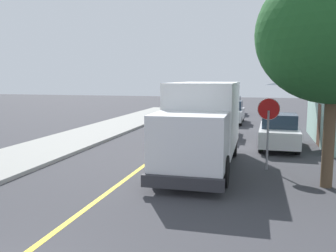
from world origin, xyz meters
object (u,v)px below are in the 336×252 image
object	(u,v)px
parked_car_far	(231,106)
parked_van_across	(279,132)
parked_car_near	(217,123)
parked_car_mid	(231,113)
box_truck	(203,120)
street_tree_far_side	(335,34)
stop_sign	(268,120)

from	to	relation	value
parked_car_far	parked_van_across	bearing A→B (deg)	-77.20
parked_car_near	parked_van_across	xyz separation A→B (m)	(3.31, -2.58, 0.00)
parked_car_mid	parked_van_across	distance (m)	9.70
parked_car_near	parked_van_across	world-z (taller)	same
parked_car_near	parked_car_far	xyz separation A→B (m)	(-0.28, 13.20, 0.00)
box_truck	street_tree_far_side	bearing A→B (deg)	-22.50
parked_car_far	street_tree_far_side	xyz separation A→B (m)	(4.76, -22.04, 3.88)
parked_car_mid	street_tree_far_side	bearing A→B (deg)	-74.68
parked_car_far	parked_car_near	bearing A→B (deg)	-88.79
parked_car_far	parked_van_across	world-z (taller)	same
box_truck	parked_car_mid	xyz separation A→B (m)	(-0.05, 13.73, -0.97)
parked_car_mid	parked_van_across	bearing A→B (deg)	-71.59
box_truck	street_tree_far_side	size ratio (longest dim) A/B	1.06
parked_van_across	stop_sign	distance (m)	4.65
parked_car_near	parked_car_mid	distance (m)	6.63
parked_car_near	parked_car_far	world-z (taller)	same
parked_car_mid	parked_car_far	world-z (taller)	same
street_tree_far_side	parked_car_near	bearing A→B (deg)	116.88
stop_sign	street_tree_far_side	distance (m)	3.78
parked_car_far	box_truck	bearing A→B (deg)	-88.39
parked_car_far	parked_car_mid	bearing A→B (deg)	-85.46
parked_van_across	street_tree_far_side	xyz separation A→B (m)	(1.17, -6.26, 3.88)
box_truck	parked_car_near	xyz separation A→B (m)	(-0.29, 7.11, -0.97)
parked_van_across	parked_car_mid	bearing A→B (deg)	108.41
parked_car_mid	street_tree_far_side	world-z (taller)	street_tree_far_side
box_truck	street_tree_far_side	distance (m)	5.39
box_truck	parked_car_far	distance (m)	20.34
parked_car_far	stop_sign	xyz separation A→B (m)	(2.98, -20.27, 1.06)
box_truck	parked_car_mid	size ratio (longest dim) A/B	1.63
box_truck	parked_van_across	bearing A→B (deg)	56.30
box_truck	parked_car_far	size ratio (longest dim) A/B	1.62
parked_car_mid	parked_car_near	bearing A→B (deg)	-92.11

